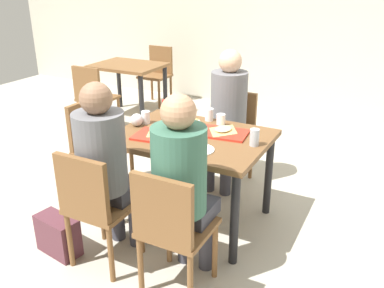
% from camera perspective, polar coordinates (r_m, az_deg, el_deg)
% --- Properties ---
extents(ground_plane, '(10.00, 10.00, 0.02)m').
position_cam_1_polar(ground_plane, '(3.42, 0.00, -10.25)').
color(ground_plane, '#B2AD9E').
extents(back_wall, '(10.00, 0.10, 2.80)m').
position_cam_1_polar(back_wall, '(5.92, 15.11, 17.49)').
color(back_wall, beige).
rests_on(back_wall, ground_plane).
extents(main_table, '(1.13, 0.85, 0.72)m').
position_cam_1_polar(main_table, '(3.13, 0.00, -0.37)').
color(main_table, brown).
rests_on(main_table, ground_plane).
extents(chair_near_left, '(0.40, 0.40, 0.84)m').
position_cam_1_polar(chair_near_left, '(2.73, -13.26, -7.84)').
color(chair_near_left, brown).
rests_on(chair_near_left, ground_plane).
extents(chair_near_right, '(0.40, 0.40, 0.84)m').
position_cam_1_polar(chair_near_right, '(2.45, -2.90, -11.13)').
color(chair_near_right, brown).
rests_on(chair_near_right, ground_plane).
extents(chair_far_side, '(0.40, 0.40, 0.84)m').
position_cam_1_polar(chair_far_side, '(3.86, 5.52, 1.87)').
color(chair_far_side, brown).
rests_on(chair_far_side, ground_plane).
extents(chair_left_end, '(0.40, 0.40, 0.84)m').
position_cam_1_polar(chair_left_end, '(3.68, -13.22, 0.28)').
color(chair_left_end, brown).
rests_on(chair_left_end, ground_plane).
extents(person_in_red, '(0.32, 0.42, 1.25)m').
position_cam_1_polar(person_in_red, '(2.72, -11.84, -2.07)').
color(person_in_red, '#383842').
rests_on(person_in_red, ground_plane).
extents(person_in_brown_jacket, '(0.32, 0.42, 1.25)m').
position_cam_1_polar(person_in_brown_jacket, '(2.43, -1.35, -4.66)').
color(person_in_brown_jacket, '#383842').
rests_on(person_in_brown_jacket, ground_plane).
extents(person_far_side, '(0.32, 0.42, 1.25)m').
position_cam_1_polar(person_far_side, '(3.66, 4.83, 4.79)').
color(person_far_side, '#383842').
rests_on(person_far_side, ground_plane).
extents(tray_red_near, '(0.39, 0.30, 0.02)m').
position_cam_1_polar(tray_red_near, '(3.06, -4.56, 1.10)').
color(tray_red_near, red).
rests_on(tray_red_near, main_table).
extents(tray_red_far, '(0.39, 0.30, 0.02)m').
position_cam_1_polar(tray_red_far, '(3.12, 4.29, 1.52)').
color(tray_red_far, red).
rests_on(tray_red_far, main_table).
extents(paper_plate_center, '(0.22, 0.22, 0.01)m').
position_cam_1_polar(paper_plate_center, '(3.36, -0.73, 3.06)').
color(paper_plate_center, white).
rests_on(paper_plate_center, main_table).
extents(paper_plate_near_edge, '(0.22, 0.22, 0.01)m').
position_cam_1_polar(paper_plate_near_edge, '(2.83, 0.87, -0.78)').
color(paper_plate_near_edge, white).
rests_on(paper_plate_near_edge, main_table).
extents(pizza_slice_a, '(0.21, 0.21, 0.02)m').
position_cam_1_polar(pizza_slice_a, '(3.08, -4.58, 1.61)').
color(pizza_slice_a, '#DBAD60').
rests_on(pizza_slice_a, tray_red_near).
extents(pizza_slice_b, '(0.18, 0.24, 0.02)m').
position_cam_1_polar(pizza_slice_b, '(3.14, 4.31, 1.99)').
color(pizza_slice_b, '#DBAD60').
rests_on(pizza_slice_b, tray_red_far).
extents(pizza_slice_c, '(0.24, 0.24, 0.02)m').
position_cam_1_polar(pizza_slice_c, '(3.37, -0.74, 3.40)').
color(pizza_slice_c, tan).
rests_on(pizza_slice_c, paper_plate_center).
extents(plastic_cup_a, '(0.07, 0.07, 0.10)m').
position_cam_1_polar(plastic_cup_a, '(3.39, 2.38, 4.06)').
color(plastic_cup_a, white).
rests_on(plastic_cup_a, main_table).
extents(plastic_cup_b, '(0.07, 0.07, 0.10)m').
position_cam_1_polar(plastic_cup_b, '(2.77, -2.91, -0.29)').
color(plastic_cup_b, white).
rests_on(plastic_cup_b, main_table).
extents(plastic_cup_c, '(0.07, 0.07, 0.10)m').
position_cam_1_polar(plastic_cup_c, '(3.34, -6.38, 3.67)').
color(plastic_cup_c, white).
rests_on(plastic_cup_c, main_table).
extents(plastic_cup_d, '(0.07, 0.07, 0.10)m').
position_cam_1_polar(plastic_cup_d, '(3.26, 3.99, 3.28)').
color(plastic_cup_d, white).
rests_on(plastic_cup_d, main_table).
extents(soda_can, '(0.07, 0.07, 0.12)m').
position_cam_1_polar(soda_can, '(2.91, 8.58, 0.90)').
color(soda_can, '#B7BCC6').
rests_on(soda_can, main_table).
extents(condiment_bottle, '(0.06, 0.06, 0.16)m').
position_cam_1_polar(condiment_bottle, '(3.42, -3.66, 4.76)').
color(condiment_bottle, red).
rests_on(condiment_bottle, main_table).
extents(foil_bundle, '(0.10, 0.10, 0.10)m').
position_cam_1_polar(foil_bundle, '(3.29, -7.60, 3.31)').
color(foil_bundle, silver).
rests_on(foil_bundle, main_table).
extents(handbag, '(0.34, 0.21, 0.28)m').
position_cam_1_polar(handbag, '(3.12, -17.92, -11.82)').
color(handbag, '#592D38').
rests_on(handbag, ground_plane).
extents(background_table, '(0.90, 0.70, 0.72)m').
position_cam_1_polar(background_table, '(5.67, -8.73, 9.59)').
color(background_table, brown).
rests_on(background_table, ground_plane).
extents(background_chair_near, '(0.40, 0.40, 0.84)m').
position_cam_1_polar(background_chair_near, '(5.14, -13.43, 6.61)').
color(background_chair_near, brown).
rests_on(background_chair_near, ground_plane).
extents(background_chair_far, '(0.40, 0.40, 0.84)m').
position_cam_1_polar(background_chair_far, '(6.29, -4.73, 9.99)').
color(background_chair_far, brown).
rests_on(background_chair_far, ground_plane).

